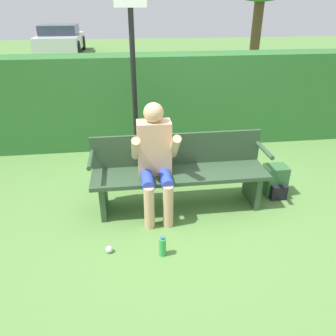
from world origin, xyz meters
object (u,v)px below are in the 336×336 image
Objects in this scene: signpost at (133,65)px; parked_car at (61,39)px; park_bench at (179,170)px; person_seated at (155,156)px; backpack at (275,181)px; water_bottle at (163,247)px.

parked_car is (-2.98, 12.26, -0.82)m from signpost.
park_bench is 0.39m from person_seated.
signpost is at bearing 145.18° from backpack.
signpost is 0.64× the size of parked_car.
parked_car is (-3.13, 13.59, -0.08)m from person_seated.
water_bottle is (-0.30, -0.88, -0.35)m from park_bench.
person_seated is 3.29× the size of backpack.
person_seated is 0.97m from water_bottle.
person_seated reaches higher than backpack.
person_seated is at bearing -167.44° from parked_car.
parked_car is (-3.41, 13.48, 0.17)m from park_bench.
park_bench reaches higher than backpack.
person_seated is 1.60m from backpack.
park_bench is 5.22× the size of backpack.
signpost reaches higher than person_seated.
signpost is at bearing 109.83° from park_bench.
parked_car is at bearing 109.08° from backpack.
park_bench is 1.59× the size of person_seated.
person_seated reaches higher than water_bottle.
water_bottle is (-1.52, -0.94, -0.08)m from backpack.
park_bench is at bearing -166.20° from parked_car.
water_bottle is at bearing -108.58° from park_bench.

